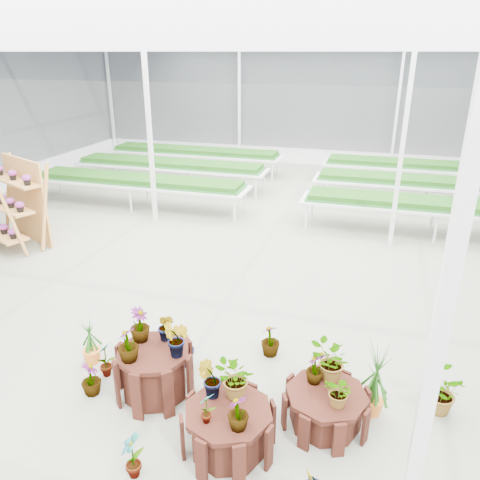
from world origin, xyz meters
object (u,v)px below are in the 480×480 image
(shelf_rack, at_px, (9,204))
(plinth_low, at_px, (326,408))
(plinth_mid, at_px, (228,429))
(plinth_tall, at_px, (155,372))

(shelf_rack, bearing_deg, plinth_low, -1.69)
(plinth_mid, bearing_deg, plinth_low, 34.99)
(plinth_tall, height_order, plinth_mid, plinth_tall)
(plinth_mid, relative_size, plinth_low, 1.02)
(plinth_tall, height_order, plinth_low, plinth_tall)
(plinth_tall, relative_size, plinth_low, 0.97)
(plinth_mid, relative_size, shelf_rack, 0.52)
(shelf_rack, bearing_deg, plinth_tall, -10.75)
(shelf_rack, bearing_deg, plinth_mid, -9.39)
(plinth_low, xyz_separation_m, shelf_rack, (-7.64, 3.66, 0.76))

